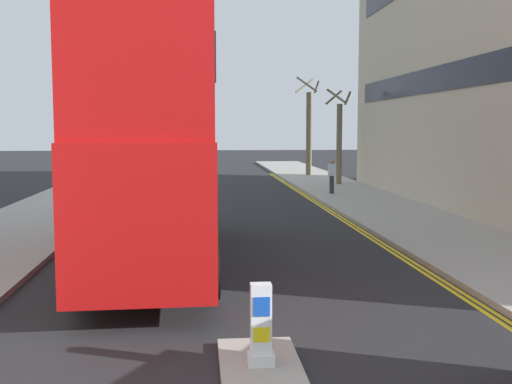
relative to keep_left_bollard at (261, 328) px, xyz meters
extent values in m
cube|color=#9E9991|center=(6.50, 11.27, -0.54)|extent=(4.00, 80.00, 0.14)
cube|color=#9E9991|center=(-6.50, 11.27, -0.54)|extent=(4.00, 80.00, 0.14)
cube|color=yellow|center=(4.40, 9.27, -0.60)|extent=(0.10, 56.00, 0.01)
cube|color=yellow|center=(4.24, 9.27, -0.60)|extent=(0.10, 56.00, 0.01)
cube|color=#9E9991|center=(0.00, 0.00, -0.56)|extent=(1.10, 2.20, 0.10)
cube|color=silver|center=(0.00, 0.00, -0.43)|extent=(0.36, 0.28, 0.16)
cube|color=white|center=(0.00, 0.00, 0.13)|extent=(0.28, 0.20, 0.95)
cube|color=blue|center=(0.00, -0.10, 0.32)|extent=(0.22, 0.01, 0.26)
cube|color=yellow|center=(0.00, -0.10, -0.06)|extent=(0.22, 0.01, 0.20)
cube|color=#B20F0F|center=(-1.96, 7.02, 1.13)|extent=(2.89, 10.88, 2.60)
cube|color=#B20F0F|center=(-1.96, 7.02, 3.68)|extent=(2.83, 10.67, 2.50)
cube|color=black|center=(-1.96, 7.02, 1.43)|extent=(2.90, 10.45, 0.84)
cube|color=black|center=(-1.96, 7.02, 3.78)|extent=(2.89, 10.24, 0.80)
cube|color=yellow|center=(-2.16, 12.40, 2.68)|extent=(2.00, 0.13, 0.44)
cube|color=maroon|center=(-1.96, 7.02, 4.98)|extent=(2.60, 9.80, 0.10)
cylinder|color=black|center=(-3.33, 10.32, -0.09)|extent=(0.34, 1.05, 1.04)
cylinder|color=black|center=(-0.83, 10.42, -0.09)|extent=(0.34, 1.05, 1.04)
cylinder|color=black|center=(-3.09, 3.63, -0.09)|extent=(0.34, 1.05, 1.04)
cylinder|color=black|center=(-0.59, 3.72, -0.09)|extent=(0.34, 1.05, 1.04)
cylinder|color=#2D2D38|center=(5.53, 21.70, -0.04)|extent=(0.22, 0.22, 0.85)
cube|color=silver|center=(5.53, 21.70, 0.66)|extent=(0.34, 0.22, 0.56)
sphere|color=#9E7051|center=(5.53, 21.70, 1.05)|extent=(0.20, 0.20, 0.20)
cylinder|color=#6B6047|center=(6.52, 33.85, 2.27)|extent=(0.38, 0.38, 5.47)
cylinder|color=#6B6047|center=(7.02, 33.88, 5.35)|extent=(0.19, 1.05, 0.78)
cylinder|color=#6B6047|center=(6.29, 34.47, 5.46)|extent=(1.33, 0.59, 1.01)
cylinder|color=#6B6047|center=(6.25, 33.23, 5.48)|extent=(1.33, 0.69, 1.04)
cylinder|color=#6B6047|center=(7.00, 26.76, 1.75)|extent=(0.31, 0.31, 4.44)
cylinder|color=#6B6047|center=(7.45, 26.79, 4.29)|extent=(0.18, 0.97, 0.73)
cylinder|color=#6B6047|center=(6.76, 27.25, 4.35)|extent=(1.07, 0.61, 0.85)
cylinder|color=#6B6047|center=(6.72, 26.27, 4.37)|extent=(1.08, 0.69, 0.87)
cube|color=black|center=(8.48, 14.67, 4.56)|extent=(0.04, 24.64, 1.00)
camera|label=1|loc=(-0.81, -8.27, 2.66)|focal=44.83mm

